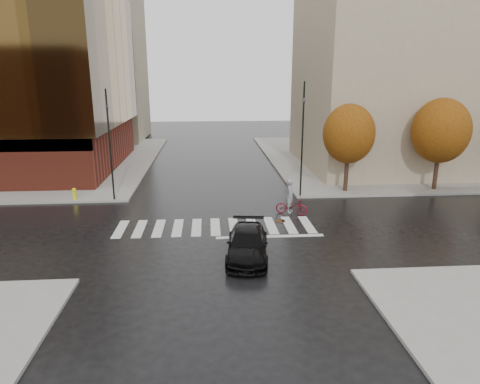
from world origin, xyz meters
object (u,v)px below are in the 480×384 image
object	(u,v)px
cyclist	(291,202)
fire_hydrant	(74,193)
sedan	(247,244)
traffic_light_ne	(303,131)
traffic_light_nw	(109,138)

from	to	relation	value
cyclist	fire_hydrant	bearing A→B (deg)	96.39
cyclist	fire_hydrant	world-z (taller)	cyclist
sedan	fire_hydrant	size ratio (longest dim) A/B	5.81
sedan	traffic_light_ne	distance (m)	12.08
fire_hydrant	cyclist	bearing A→B (deg)	-15.23
traffic_light_nw	fire_hydrant	size ratio (longest dim) A/B	9.20
traffic_light_ne	fire_hydrant	xyz separation A→B (m)	(-16.11, 0.20, -4.24)
sedan	traffic_light_ne	xyz separation A→B (m)	(4.81, 10.28, 4.15)
sedan	traffic_light_ne	world-z (taller)	traffic_light_ne
sedan	fire_hydrant	xyz separation A→B (m)	(-11.30, 10.48, -0.09)
traffic_light_ne	fire_hydrant	size ratio (longest dim) A/B	9.75
traffic_light_nw	traffic_light_ne	size ratio (longest dim) A/B	0.94
sedan	cyclist	distance (m)	7.31
traffic_light_nw	sedan	bearing A→B (deg)	31.30
sedan	fire_hydrant	bearing A→B (deg)	143.72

